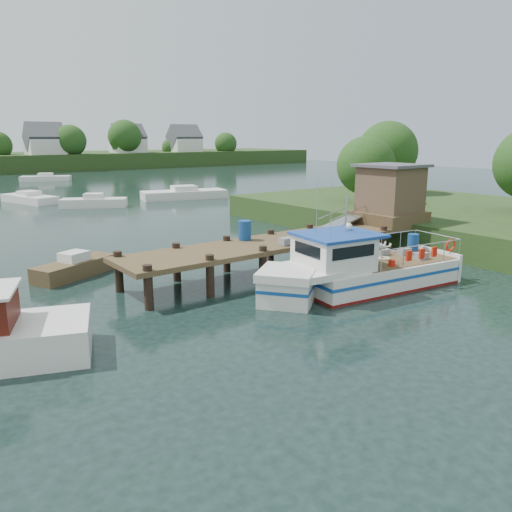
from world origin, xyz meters
TOP-DOWN VIEW (x-y plane):
  - ground_plane at (0.00, 0.00)m, footprint 160.00×160.00m
  - near_shore at (16.88, -0.73)m, footprint 16.00×30.00m
  - dock at (6.51, 0.01)m, footprint 16.60×3.00m
  - lobster_boat at (1.90, -4.11)m, footprint 9.21×3.70m
  - moored_rowboat at (-6.15, 4.56)m, footprint 3.89×2.68m
  - moored_far at (6.16, 55.25)m, footprint 6.70×4.69m
  - moored_b at (2.15, 25.48)m, footprint 5.56×4.26m
  - moored_c at (11.28, 26.17)m, footprint 8.45×4.58m
  - moored_d at (-1.42, 32.11)m, footprint 3.84×6.67m

SIDE VIEW (x-z plane):
  - ground_plane at x=0.00m, z-range 0.00..0.00m
  - moored_d at x=-1.42m, z-range -0.14..0.94m
  - moored_rowboat at x=-6.15m, z-range -0.14..0.94m
  - moored_far at x=6.16m, z-range -0.14..0.95m
  - moored_b at x=2.15m, z-range -0.15..1.03m
  - moored_c at x=11.28m, z-range -0.16..1.10m
  - lobster_boat at x=1.90m, z-range -1.41..3.02m
  - near_shore at x=16.88m, z-range -1.83..5.93m
  - dock at x=6.51m, z-range -0.15..4.63m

